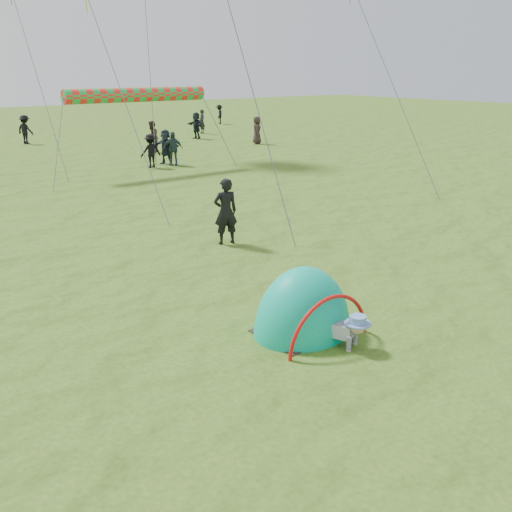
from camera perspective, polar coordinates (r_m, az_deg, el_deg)
ground at (r=10.69m, az=11.26°, el=-7.69°), size 140.00×140.00×0.00m
crawling_toddler at (r=10.07m, az=8.81°, el=-7.25°), size 0.85×0.98×0.63m
popup_tent at (r=10.64m, az=4.64°, el=-7.51°), size 1.92×1.58×2.48m
standing_adult at (r=15.55m, az=-3.06°, el=4.47°), size 0.76×0.60×1.82m
crowd_person_3 at (r=50.66m, az=-3.69°, el=13.95°), size 1.13×1.19×1.62m
crowd_person_5 at (r=39.99m, az=-6.01°, el=12.85°), size 0.56×1.65×1.77m
crowd_person_6 at (r=43.26m, az=-5.43°, el=13.24°), size 0.50×0.68×1.73m
crowd_person_7 at (r=33.51m, az=-10.35°, el=11.63°), size 1.08×1.10×1.79m
crowd_person_9 at (r=28.46m, az=-10.49°, el=10.30°), size 1.06×0.64×1.61m
crowd_person_10 at (r=37.03m, az=0.09°, el=12.48°), size 0.94×1.00×1.72m
crowd_person_11 at (r=29.39m, az=-9.02°, el=10.73°), size 1.32×1.60×1.72m
crowd_person_14 at (r=28.89m, az=-8.32°, el=10.57°), size 1.04×0.86×1.66m
crowd_person_15 at (r=39.87m, az=-22.07°, el=11.64°), size 1.13×1.34×1.79m
rainbow_tube_kite at (r=27.18m, az=-11.79°, el=15.50°), size 6.75×0.64×0.64m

